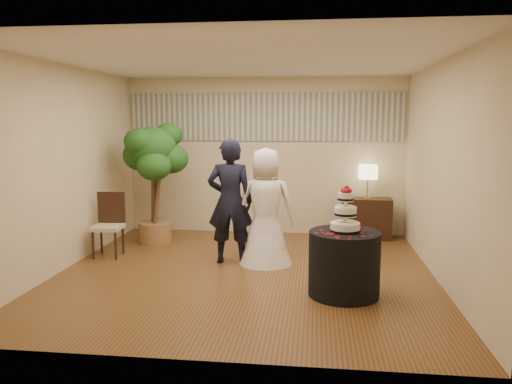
# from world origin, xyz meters

# --- Properties ---
(floor) EXTENTS (5.00, 5.00, 0.00)m
(floor) POSITION_xyz_m (0.00, 0.00, 0.00)
(floor) COLOR brown
(floor) RESTS_ON ground
(ceiling) EXTENTS (5.00, 5.00, 0.00)m
(ceiling) POSITION_xyz_m (0.00, 0.00, 2.80)
(ceiling) COLOR white
(ceiling) RESTS_ON wall_back
(wall_back) EXTENTS (5.00, 0.06, 2.80)m
(wall_back) POSITION_xyz_m (0.00, 2.50, 1.40)
(wall_back) COLOR beige
(wall_back) RESTS_ON ground
(wall_front) EXTENTS (5.00, 0.06, 2.80)m
(wall_front) POSITION_xyz_m (0.00, -2.50, 1.40)
(wall_front) COLOR beige
(wall_front) RESTS_ON ground
(wall_left) EXTENTS (0.06, 5.00, 2.80)m
(wall_left) POSITION_xyz_m (-2.50, 0.00, 1.40)
(wall_left) COLOR beige
(wall_left) RESTS_ON ground
(wall_right) EXTENTS (0.06, 5.00, 2.80)m
(wall_right) POSITION_xyz_m (2.50, 0.00, 1.40)
(wall_right) COLOR beige
(wall_right) RESTS_ON ground
(mural_border) EXTENTS (4.90, 0.02, 0.85)m
(mural_border) POSITION_xyz_m (0.00, 2.48, 2.10)
(mural_border) COLOR #A1A291
(mural_border) RESTS_ON wall_back
(groom) EXTENTS (0.67, 0.45, 1.79)m
(groom) POSITION_xyz_m (-0.28, 0.48, 0.90)
(groom) COLOR black
(groom) RESTS_ON floor
(bride) EXTENTS (0.84, 0.79, 1.67)m
(bride) POSITION_xyz_m (0.23, 0.51, 0.83)
(bride) COLOR white
(bride) RESTS_ON floor
(cake_table) EXTENTS (0.99, 0.99, 0.76)m
(cake_table) POSITION_xyz_m (1.27, -0.71, 0.38)
(cake_table) COLOR black
(cake_table) RESTS_ON floor
(wedding_cake) EXTENTS (0.35, 0.35, 0.54)m
(wedding_cake) POSITION_xyz_m (1.27, -0.71, 1.04)
(wedding_cake) COLOR white
(wedding_cake) RESTS_ON cake_table
(console) EXTENTS (0.86, 0.41, 0.70)m
(console) POSITION_xyz_m (1.82, 2.23, 0.35)
(console) COLOR black
(console) RESTS_ON floor
(table_lamp) EXTENTS (0.30, 0.30, 0.58)m
(table_lamp) POSITION_xyz_m (1.82, 2.23, 0.99)
(table_lamp) COLOR beige
(table_lamp) RESTS_ON console
(ficus_tree) EXTENTS (1.24, 1.24, 2.04)m
(ficus_tree) POSITION_xyz_m (-1.74, 1.49, 1.02)
(ficus_tree) COLOR #21551A
(ficus_tree) RESTS_ON floor
(side_chair) EXTENTS (0.47, 0.48, 0.96)m
(side_chair) POSITION_xyz_m (-2.17, 0.57, 0.48)
(side_chair) COLOR black
(side_chair) RESTS_ON floor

